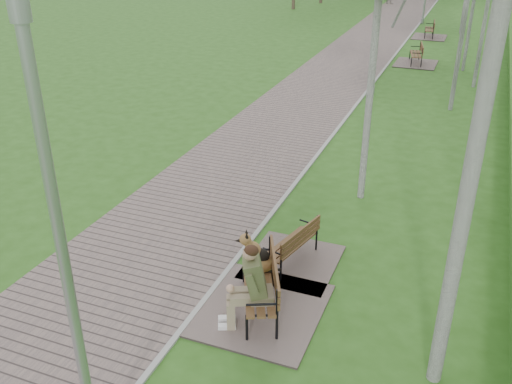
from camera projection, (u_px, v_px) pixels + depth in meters
walkway at (345, 65)px, 25.48m from camera, size 3.50×67.00×0.04m
kerb at (385, 68)px, 24.90m from camera, size 0.10×67.00×0.05m
bench_main at (255, 287)px, 9.65m from camera, size 2.05×2.28×1.79m
bench_second at (291, 254)px, 11.14m from camera, size 1.69×1.88×1.04m
bench_third at (415, 59)px, 25.61m from camera, size 1.80×2.00×1.10m
bench_far at (429, 34)px, 30.97m from camera, size 1.75×1.95×1.07m
lamp_post_near at (67, 279)px, 6.21m from camera, size 0.22×0.22×5.62m
lamp_post_second at (377, 37)px, 20.68m from camera, size 0.17×0.17×4.49m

